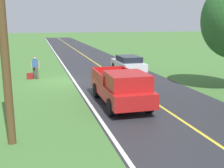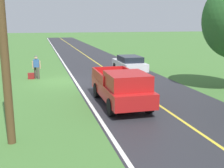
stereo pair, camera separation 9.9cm
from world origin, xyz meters
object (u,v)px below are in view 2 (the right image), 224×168
Objects in this scene: pickup_truck_passing at (122,87)px; suitcase_carried at (31,76)px; utility_pole_roadside at (2,24)px; hitchhiker_walking at (36,66)px; sedan_near_oncoming at (129,64)px.

suitcase_carried is at bearing -60.54° from pickup_truck_passing.
utility_pole_roadside reaches higher than suitcase_carried.
hitchhiker_walking is 12.00m from utility_pole_roadside.
pickup_truck_passing is 9.56m from sedan_near_oncoming.
suitcase_carried is 0.10× the size of sedan_near_oncoming.
sedan_near_oncoming is (-7.55, -0.73, -0.23)m from hitchhiker_walking.
utility_pole_roadside is (8.40, 12.29, 3.32)m from sedan_near_oncoming.
utility_pole_roadside reaches higher than pickup_truck_passing.
pickup_truck_passing is 6.80m from utility_pole_roadside.
hitchhiker_walking is 0.32× the size of pickup_truck_passing.
hitchhiker_walking reaches higher than suitcase_carried.
utility_pole_roadside is (0.85, 11.56, 3.10)m from hitchhiker_walking.
sedan_near_oncoming is (-7.97, -0.79, 0.52)m from suitcase_carried.
utility_pole_roadside is (0.43, 11.50, 3.84)m from suitcase_carried.
sedan_near_oncoming is 0.54× the size of utility_pole_roadside.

